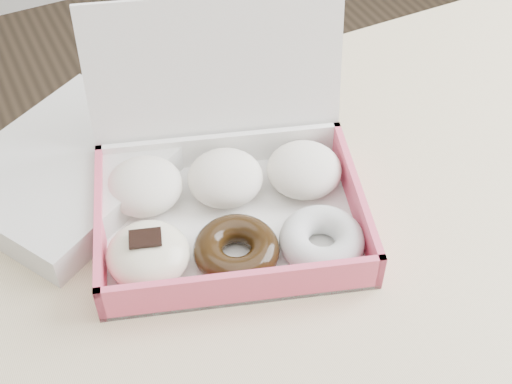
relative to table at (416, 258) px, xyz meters
name	(u,v)px	position (x,y,z in m)	size (l,w,h in m)	color
table	(416,258)	(0.00, 0.00, 0.00)	(1.20, 0.80, 0.75)	tan
donut_box	(226,196)	(-0.22, 0.11, 0.12)	(0.39, 0.36, 0.23)	white
newspapers	(71,169)	(-0.38, 0.26, 0.10)	(0.27, 0.22, 0.04)	silver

